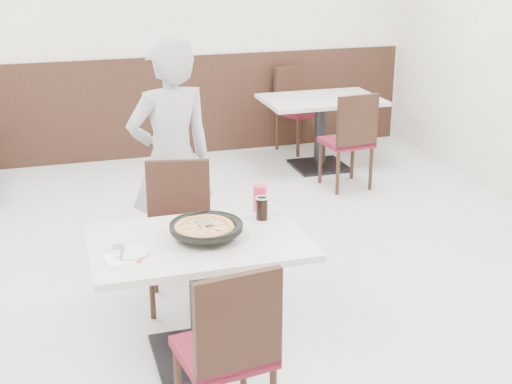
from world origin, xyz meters
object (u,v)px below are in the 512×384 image
object	(u,v)px
bg_table_right	(320,133)
pizza_pan	(206,231)
chair_far	(179,239)
diner_person	(171,160)
chair_near	(223,348)
pizza	(204,230)
side_plate	(131,253)
bg_chair_right_near	(346,140)
main_table	(200,299)
cola_glass	(262,209)
red_cup	(260,199)
bg_chair_right_far	(300,110)

from	to	relation	value
bg_table_right	pizza_pan	bearing A→B (deg)	-121.61
chair_far	diner_person	size ratio (longest dim) A/B	0.56
chair_near	pizza	bearing A→B (deg)	76.78
chair_far	side_plate	bearing A→B (deg)	74.22
bg_chair_right_near	main_table	bearing A→B (deg)	-133.93
pizza_pan	cola_glass	size ratio (longest dim) A/B	2.48
pizza_pan	diner_person	bearing A→B (deg)	89.13
main_table	cola_glass	xyz separation A→B (m)	(0.43, 0.18, 0.44)
chair_far	main_table	bearing A→B (deg)	100.95
main_table	bg_table_right	xyz separation A→B (m)	(2.00, 3.17, 0.00)
side_plate	bg_table_right	bearing A→B (deg)	53.88
chair_far	cola_glass	bearing A→B (deg)	143.11
chair_near	diner_person	world-z (taller)	diner_person
side_plate	diner_person	size ratio (longest dim) A/B	0.11
pizza	cola_glass	xyz separation A→B (m)	(0.40, 0.21, 0.00)
bg_table_right	diner_person	bearing A→B (deg)	-133.84
red_cup	diner_person	xyz separation A→B (m)	(-0.39, 0.84, 0.02)
pizza_pan	red_cup	size ratio (longest dim) A/B	2.02
red_cup	bg_table_right	bearing A→B (deg)	61.62
pizza	bg_chair_right_near	distance (m)	3.25
cola_glass	bg_chair_right_near	world-z (taller)	bg_chair_right_near
red_cup	bg_chair_right_near	xyz separation A→B (m)	(1.55, 2.21, -0.35)
main_table	bg_table_right	world-z (taller)	same
cola_glass	diner_person	bearing A→B (deg)	110.37
chair_near	bg_chair_right_far	xyz separation A→B (m)	(2.04, 4.50, 0.00)
chair_near	cola_glass	distance (m)	1.04
diner_person	pizza	bearing A→B (deg)	76.33
chair_near	diner_person	distance (m)	1.88
bg_chair_right_far	bg_table_right	bearing A→B (deg)	67.43
cola_glass	red_cup	bearing A→B (deg)	77.80
pizza_pan	pizza	distance (m)	0.04
main_table	chair_near	bearing A→B (deg)	-92.90
main_table	chair_far	distance (m)	0.66
cola_glass	bg_chair_right_far	distance (m)	3.98
bg_chair_right_near	pizza	bearing A→B (deg)	-133.23
chair_near	pizza	size ratio (longest dim) A/B	3.34
side_plate	bg_chair_right_far	bearing A→B (deg)	58.62
pizza_pan	chair_near	bearing A→B (deg)	-96.84
pizza	bg_chair_right_far	bearing A→B (deg)	62.82
pizza_pan	bg_table_right	distance (m)	3.74
chair_near	bg_table_right	size ratio (longest dim) A/B	0.79
pizza_pan	bg_chair_right_far	world-z (taller)	bg_chair_right_far
pizza	bg_chair_right_far	distance (m)	4.34
pizza	bg_chair_right_near	xyz separation A→B (m)	(1.98, 2.55, -0.34)
main_table	chair_near	xyz separation A→B (m)	(-0.03, -0.68, 0.10)
diner_person	bg_table_right	world-z (taller)	diner_person
chair_near	bg_chair_right_near	distance (m)	3.80
diner_person	red_cup	bearing A→B (deg)	102.85
main_table	pizza_pan	bearing A→B (deg)	0.59
cola_glass	diner_person	size ratio (longest dim) A/B	0.08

